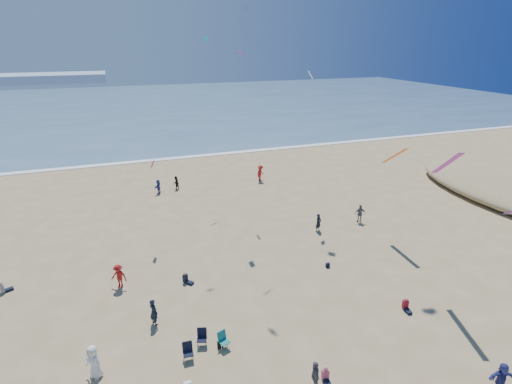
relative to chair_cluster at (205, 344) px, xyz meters
name	(u,v)px	position (x,y,z in m)	size (l,w,h in m)	color
ocean	(130,107)	(1.29, 88.07, -0.47)	(220.00, 100.00, 0.06)	#476B84
surf_line	(152,160)	(1.29, 38.07, -0.46)	(220.00, 1.20, 0.08)	white
standing_flyers	(245,257)	(4.69, 7.35, 0.35)	(26.24, 41.97, 1.92)	slate
seated_group	(249,333)	(2.50, 0.09, -0.08)	(24.81, 22.35, 0.84)	white
chair_cluster	(205,344)	(0.00, 0.00, 0.00)	(2.70, 1.49, 1.00)	black
black_backpack	(220,345)	(0.84, 0.02, -0.31)	(0.30, 0.22, 0.38)	black
navy_bag	(328,265)	(10.43, 5.29, -0.33)	(0.28, 0.18, 0.34)	black
kites_aloft	(314,67)	(9.62, 7.47, 13.54)	(36.55, 41.49, 28.55)	white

